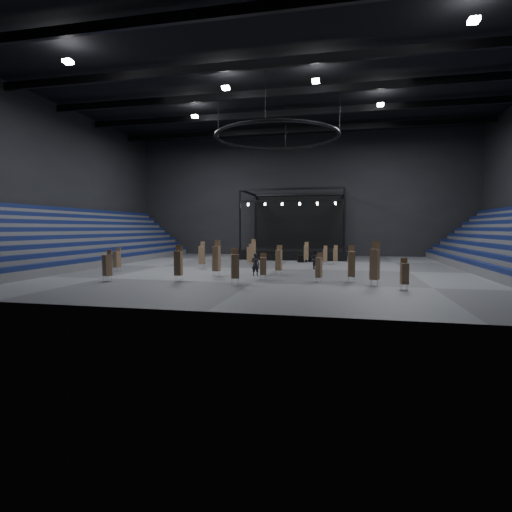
% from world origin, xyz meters
% --- Properties ---
extents(floor, '(50.00, 50.00, 0.00)m').
position_xyz_m(floor, '(0.00, 0.00, 0.00)').
color(floor, '#535356').
rests_on(floor, ground).
extents(ceiling, '(50.00, 42.00, 0.20)m').
position_xyz_m(ceiling, '(0.00, 0.00, 18.00)').
color(ceiling, black).
rests_on(ceiling, wall_back).
extents(wall_back, '(50.00, 0.20, 18.00)m').
position_xyz_m(wall_back, '(0.00, 21.00, 9.00)').
color(wall_back, black).
rests_on(wall_back, ground).
extents(wall_front, '(50.00, 0.20, 18.00)m').
position_xyz_m(wall_front, '(0.00, -21.00, 9.00)').
color(wall_front, black).
rests_on(wall_front, ground).
extents(wall_left, '(0.20, 42.00, 18.00)m').
position_xyz_m(wall_left, '(-25.00, 0.00, 9.00)').
color(wall_left, black).
rests_on(wall_left, ground).
extents(bleachers_left, '(7.20, 40.00, 6.40)m').
position_xyz_m(bleachers_left, '(-22.94, 0.00, 1.73)').
color(bleachers_left, '#545456').
rests_on(bleachers_left, floor).
extents(stage, '(14.00, 10.00, 9.20)m').
position_xyz_m(stage, '(0.00, 16.24, 1.45)').
color(stage, black).
rests_on(stage, floor).
extents(truss_ring, '(12.30, 12.30, 5.15)m').
position_xyz_m(truss_ring, '(-0.00, 0.00, 13.00)').
color(truss_ring, black).
rests_on(truss_ring, ceiling).
extents(roof_girders, '(49.00, 30.35, 0.70)m').
position_xyz_m(roof_girders, '(0.00, -0.00, 17.20)').
color(roof_girders, black).
rests_on(roof_girders, ceiling).
extents(floodlights, '(28.60, 16.60, 0.25)m').
position_xyz_m(floodlights, '(0.00, -4.00, 16.60)').
color(floodlights, white).
rests_on(floodlights, roof_girders).
extents(flight_case_left, '(1.33, 0.94, 0.80)m').
position_xyz_m(flight_case_left, '(-2.43, 10.08, 0.40)').
color(flight_case_left, black).
rests_on(flight_case_left, floor).
extents(flight_case_mid, '(1.35, 0.90, 0.82)m').
position_xyz_m(flight_case_mid, '(1.82, 8.35, 0.41)').
color(flight_case_mid, black).
rests_on(flight_case_mid, floor).
extents(flight_case_right, '(1.15, 0.90, 0.69)m').
position_xyz_m(flight_case_right, '(2.39, 9.32, 0.34)').
color(flight_case_right, black).
rests_on(flight_case_right, floor).
extents(chair_stack_0, '(0.53, 0.53, 2.10)m').
position_xyz_m(chair_stack_0, '(10.46, -11.67, 1.11)').
color(chair_stack_0, silver).
rests_on(chair_stack_0, floor).
extents(chair_stack_1, '(0.55, 0.55, 2.79)m').
position_xyz_m(chair_stack_1, '(-5.88, -10.69, 1.43)').
color(chair_stack_1, silver).
rests_on(chair_stack_1, floor).
extents(chair_stack_2, '(0.53, 0.53, 2.79)m').
position_xyz_m(chair_stack_2, '(7.12, -8.52, 1.42)').
color(chair_stack_2, silver).
rests_on(chair_stack_2, floor).
extents(chair_stack_3, '(0.66, 0.66, 2.29)m').
position_xyz_m(chair_stack_3, '(-14.00, -6.02, 1.22)').
color(chair_stack_3, silver).
rests_on(chair_stack_3, floor).
extents(chair_stack_4, '(0.46, 0.46, 1.97)m').
position_xyz_m(chair_stack_4, '(-3.57, 3.43, 1.05)').
color(chair_stack_4, silver).
rests_on(chair_stack_4, floor).
extents(chair_stack_5, '(0.57, 0.57, 2.71)m').
position_xyz_m(chair_stack_5, '(-7.51, -1.00, 1.38)').
color(chair_stack_5, silver).
rests_on(chair_stack_5, floor).
extents(chair_stack_6, '(0.47, 0.47, 2.13)m').
position_xyz_m(chair_stack_6, '(4.57, 5.35, 1.10)').
color(chair_stack_6, silver).
rests_on(chair_stack_6, floor).
extents(chair_stack_7, '(0.70, 0.70, 2.61)m').
position_xyz_m(chair_stack_7, '(-1.12, -11.63, 1.37)').
color(chair_stack_7, silver).
rests_on(chair_stack_7, floor).
extents(chair_stack_8, '(0.49, 0.49, 2.16)m').
position_xyz_m(chair_stack_8, '(5.67, 6.24, 1.13)').
color(chair_stack_8, silver).
rests_on(chair_stack_8, floor).
extents(chair_stack_9, '(0.61, 0.61, 3.07)m').
position_xyz_m(chair_stack_9, '(-3.96, -7.14, 1.55)').
color(chair_stack_9, silver).
rests_on(chair_stack_9, floor).
extents(chair_stack_10, '(0.52, 0.52, 2.46)m').
position_xyz_m(chair_stack_10, '(2.31, 7.21, 1.27)').
color(chair_stack_10, silver).
rests_on(chair_stack_10, floor).
extents(chair_stack_11, '(0.73, 0.73, 3.15)m').
position_xyz_m(chair_stack_11, '(8.67, -10.29, 1.59)').
color(chair_stack_11, silver).
rests_on(chair_stack_11, floor).
extents(chair_stack_12, '(0.56, 0.56, 2.60)m').
position_xyz_m(chair_stack_12, '(1.04, -5.08, 1.34)').
color(chair_stack_12, silver).
rests_on(chair_stack_12, floor).
extents(chair_stack_13, '(0.69, 0.69, 2.93)m').
position_xyz_m(chair_stack_13, '(-2.69, 0.99, 1.49)').
color(chair_stack_13, silver).
rests_on(chair_stack_13, floor).
extents(chair_stack_14, '(0.68, 0.68, 2.42)m').
position_xyz_m(chair_stack_14, '(-11.15, -11.99, 1.28)').
color(chair_stack_14, silver).
rests_on(chair_stack_14, floor).
extents(chair_stack_15, '(0.54, 0.54, 1.95)m').
position_xyz_m(chair_stack_15, '(-3.93, 4.55, 1.04)').
color(chair_stack_15, silver).
rests_on(chair_stack_15, floor).
extents(chair_stack_16, '(0.53, 0.53, 2.24)m').
position_xyz_m(chair_stack_16, '(4.72, -9.04, 1.15)').
color(chair_stack_16, silver).
rests_on(chair_stack_16, floor).
extents(chair_stack_17, '(0.56, 0.56, 2.11)m').
position_xyz_m(chair_stack_17, '(0.38, -8.69, 1.13)').
color(chair_stack_17, silver).
rests_on(chair_stack_17, floor).
extents(man_center, '(0.74, 0.51, 1.93)m').
position_xyz_m(man_center, '(-0.85, -5.97, 0.97)').
color(man_center, black).
rests_on(man_center, floor).
extents(crew_member, '(0.79, 0.99, 1.94)m').
position_xyz_m(crew_member, '(3.84, 0.70, 0.97)').
color(crew_member, black).
rests_on(crew_member, floor).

